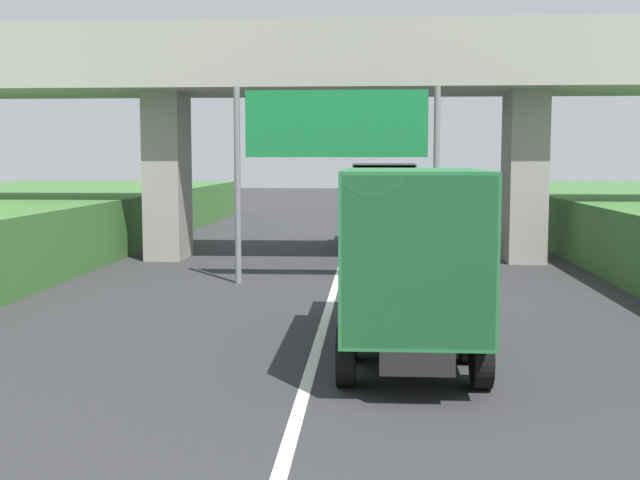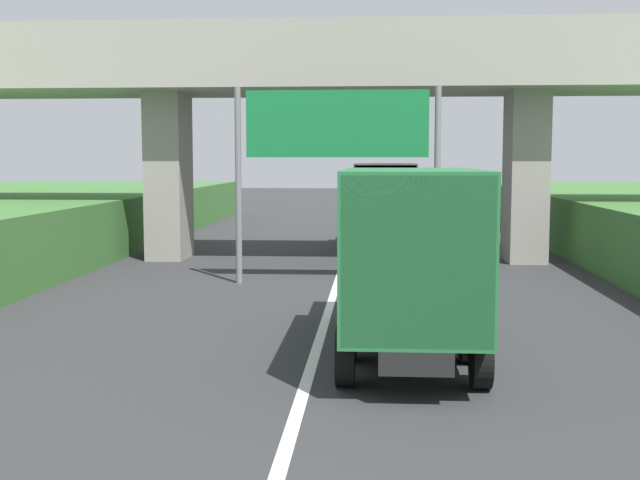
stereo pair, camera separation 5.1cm
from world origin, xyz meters
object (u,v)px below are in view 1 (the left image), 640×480
Objects in this scene: overhead_highway_sign at (336,138)px; truck_black at (383,201)px; car_blue at (383,202)px; truck_green at (408,251)px.

overhead_highway_sign is 0.81× the size of truck_black.
overhead_highway_sign is at bearing -93.44° from car_blue.
truck_green reaches higher than car_blue.
truck_black and truck_green have the same top height.
overhead_highway_sign is 8.83m from truck_green.
truck_green is (0.25, -17.78, 0.00)m from truck_black.
truck_black reaches higher than car_blue.
overhead_highway_sign reaches higher than truck_black.
truck_green is at bearing -90.00° from car_blue.
car_blue is (0.25, 19.00, -1.08)m from truck_black.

